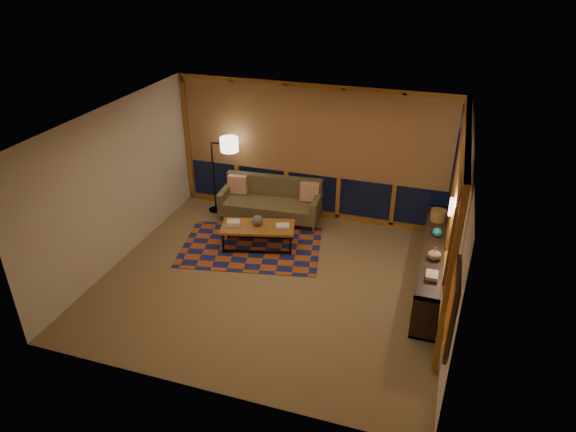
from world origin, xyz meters
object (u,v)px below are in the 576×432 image
(coffee_table, at_px, (258,236))
(bookshelf, at_px, (432,265))
(floor_lamp, at_px, (213,174))
(sofa, at_px, (271,201))

(coffee_table, bearing_deg, bookshelf, -18.40)
(floor_lamp, distance_m, bookshelf, 4.66)
(sofa, height_order, coffee_table, sofa)
(sofa, distance_m, floor_lamp, 1.29)
(coffee_table, distance_m, bookshelf, 3.09)
(bookshelf, bearing_deg, sofa, 157.89)
(coffee_table, xyz_separation_m, bookshelf, (3.08, -0.22, 0.14))
(floor_lamp, relative_size, bookshelf, 0.56)
(coffee_table, bearing_deg, floor_lamp, 126.60)
(coffee_table, relative_size, bookshelf, 0.45)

